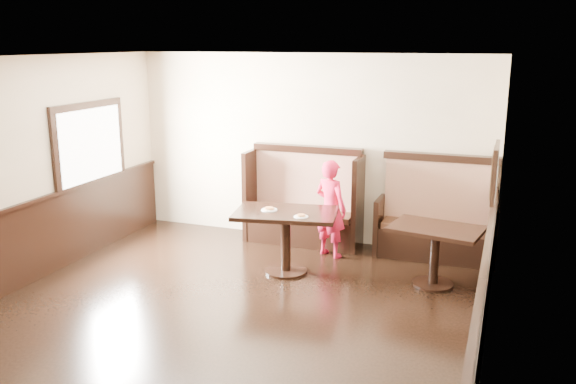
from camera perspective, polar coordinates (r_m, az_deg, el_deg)
The scene contains 9 objects.
ground at distance 6.52m, azimuth -8.11°, elevation -13.27°, with size 7.00×7.00×0.00m, color black.
room_shell at distance 6.61m, azimuth -9.45°, elevation -6.58°, with size 7.00×7.00×7.00m.
booth_main at distance 9.16m, azimuth 1.52°, elevation -1.49°, with size 1.75×0.72×1.45m.
booth_neighbor at distance 8.77m, azimuth 13.69°, elevation -2.91°, with size 1.65×0.72×1.45m.
table_main at distance 7.90m, azimuth -0.22°, elevation -3.18°, with size 1.43×1.03×0.83m.
table_neighbor at distance 7.72m, azimuth 13.61°, elevation -4.56°, with size 1.19×0.89×0.75m.
child at distance 8.53m, azimuth 4.01°, elevation -1.55°, with size 0.50×0.33×1.38m, color red.
pizza_plate_left at distance 7.90m, azimuth -1.76°, elevation -1.62°, with size 0.21×0.21×0.04m.
pizza_plate_right at distance 7.60m, azimuth 1.23°, elevation -2.26°, with size 0.18×0.18×0.03m.
Camera 1 is at (2.82, -5.07, 2.97)m, focal length 38.00 mm.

